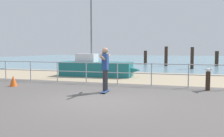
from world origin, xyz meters
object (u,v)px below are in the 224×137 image
traffic_cone (13,81)px  seagull (208,70)px  bollard_short (208,81)px  sailboat (99,68)px  skateboarder (105,66)px  skateboard (105,91)px

traffic_cone → seagull: bearing=9.5°
bollard_short → sailboat: bearing=149.2°
sailboat → skateboarder: size_ratio=3.20×
skateboard → skateboarder: (0.00, -0.00, 0.95)m
sailboat → seagull: sailboat is taller
skateboard → bollard_short: bollard_short is taller
seagull → traffic_cone: seagull is taller
sailboat → skateboarder: sailboat is taller
sailboat → skateboard: size_ratio=6.47×
skateboarder → traffic_cone: 4.50m
bollard_short → seagull: 0.46m
sailboat → traffic_cone: size_ratio=10.55×
sailboat → bollard_short: size_ratio=6.82×
skateboard → skateboarder: skateboarder is taller
skateboarder → traffic_cone: skateboarder is taller
sailboat → seagull: bearing=-30.9°
skateboarder → traffic_cone: (-4.43, 0.24, -0.77)m
skateboard → seagull: 4.21m
skateboard → seagull: (3.81, 1.62, 0.78)m
skateboard → traffic_cone: traffic_cone is taller
sailboat → traffic_cone: bearing=-114.0°
seagull → skateboarder: bearing=-156.9°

